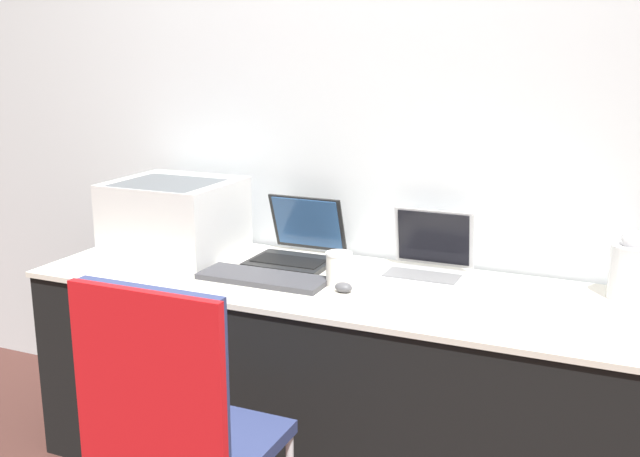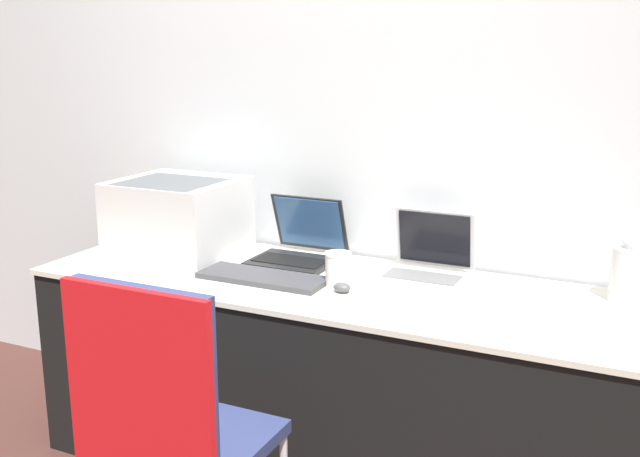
{
  "view_description": "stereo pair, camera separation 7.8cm",
  "coord_description": "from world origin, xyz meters",
  "px_view_note": "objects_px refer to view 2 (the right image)",
  "views": [
    {
      "loc": [
        0.97,
        -1.99,
        1.56
      ],
      "look_at": [
        -0.07,
        0.38,
        0.93
      ],
      "focal_mm": 42.0,
      "sensor_mm": 36.0,
      "label": 1
    },
    {
      "loc": [
        1.04,
        -1.96,
        1.56
      ],
      "look_at": [
        -0.07,
        0.38,
        0.93
      ],
      "focal_mm": 42.0,
      "sensor_mm": 36.0,
      "label": 2
    }
  ],
  "objects_px": {
    "mouse": "(342,288)",
    "metal_pitcher": "(631,272)",
    "printer": "(178,214)",
    "laptop_left": "(298,247)",
    "coffee_cup": "(338,269)",
    "chair": "(164,415)",
    "external_keyboard": "(263,277)",
    "laptop_right": "(427,263)"
  },
  "relations": [
    {
      "from": "external_keyboard",
      "to": "mouse",
      "type": "height_order",
      "value": "mouse"
    },
    {
      "from": "chair",
      "to": "external_keyboard",
      "type": "bearing_deg",
      "value": 100.24
    },
    {
      "from": "external_keyboard",
      "to": "laptop_left",
      "type": "bearing_deg",
      "value": 89.85
    },
    {
      "from": "laptop_right",
      "to": "external_keyboard",
      "type": "relative_size",
      "value": 0.64
    },
    {
      "from": "printer",
      "to": "coffee_cup",
      "type": "xyz_separation_m",
      "value": [
        0.74,
        -0.1,
        -0.1
      ]
    },
    {
      "from": "mouse",
      "to": "metal_pitcher",
      "type": "distance_m",
      "value": 0.94
    },
    {
      "from": "printer",
      "to": "laptop_left",
      "type": "height_order",
      "value": "printer"
    },
    {
      "from": "mouse",
      "to": "metal_pitcher",
      "type": "height_order",
      "value": "metal_pitcher"
    },
    {
      "from": "coffee_cup",
      "to": "laptop_left",
      "type": "bearing_deg",
      "value": 140.99
    },
    {
      "from": "external_keyboard",
      "to": "mouse",
      "type": "distance_m",
      "value": 0.31
    },
    {
      "from": "laptop_right",
      "to": "metal_pitcher",
      "type": "distance_m",
      "value": 0.68
    },
    {
      "from": "laptop_right",
      "to": "mouse",
      "type": "bearing_deg",
      "value": -125.71
    },
    {
      "from": "metal_pitcher",
      "to": "laptop_left",
      "type": "bearing_deg",
      "value": -178.29
    },
    {
      "from": "laptop_left",
      "to": "laptop_right",
      "type": "relative_size",
      "value": 1.09
    },
    {
      "from": "mouse",
      "to": "metal_pitcher",
      "type": "xyz_separation_m",
      "value": [
        0.88,
        0.32,
        0.09
      ]
    },
    {
      "from": "coffee_cup",
      "to": "chair",
      "type": "distance_m",
      "value": 0.86
    },
    {
      "from": "laptop_right",
      "to": "laptop_left",
      "type": "bearing_deg",
      "value": -179.0
    },
    {
      "from": "mouse",
      "to": "chair",
      "type": "distance_m",
      "value": 0.8
    },
    {
      "from": "coffee_cup",
      "to": "metal_pitcher",
      "type": "distance_m",
      "value": 0.96
    },
    {
      "from": "laptop_right",
      "to": "coffee_cup",
      "type": "distance_m",
      "value": 0.34
    },
    {
      "from": "laptop_left",
      "to": "external_keyboard",
      "type": "xyz_separation_m",
      "value": [
        -0.0,
        -0.28,
        -0.04
      ]
    },
    {
      "from": "printer",
      "to": "laptop_left",
      "type": "bearing_deg",
      "value": 13.31
    },
    {
      "from": "external_keyboard",
      "to": "chair",
      "type": "relative_size",
      "value": 0.47
    },
    {
      "from": "external_keyboard",
      "to": "coffee_cup",
      "type": "distance_m",
      "value": 0.28
    },
    {
      "from": "coffee_cup",
      "to": "chair",
      "type": "relative_size",
      "value": 0.12
    },
    {
      "from": "laptop_left",
      "to": "coffee_cup",
      "type": "xyz_separation_m",
      "value": [
        0.27,
        -0.21,
        0.01
      ]
    },
    {
      "from": "external_keyboard",
      "to": "metal_pitcher",
      "type": "relative_size",
      "value": 1.99
    },
    {
      "from": "laptop_left",
      "to": "metal_pitcher",
      "type": "xyz_separation_m",
      "value": [
        1.19,
        0.04,
        0.05
      ]
    },
    {
      "from": "mouse",
      "to": "external_keyboard",
      "type": "bearing_deg",
      "value": 179.29
    },
    {
      "from": "laptop_left",
      "to": "metal_pitcher",
      "type": "height_order",
      "value": "laptop_left"
    },
    {
      "from": "printer",
      "to": "coffee_cup",
      "type": "relative_size",
      "value": 3.86
    },
    {
      "from": "laptop_right",
      "to": "external_keyboard",
      "type": "height_order",
      "value": "laptop_right"
    },
    {
      "from": "printer",
      "to": "external_keyboard",
      "type": "distance_m",
      "value": 0.53
    },
    {
      "from": "laptop_left",
      "to": "external_keyboard",
      "type": "distance_m",
      "value": 0.28
    },
    {
      "from": "external_keyboard",
      "to": "chair",
      "type": "distance_m",
      "value": 0.8
    },
    {
      "from": "laptop_left",
      "to": "metal_pitcher",
      "type": "relative_size",
      "value": 1.38
    },
    {
      "from": "external_keyboard",
      "to": "mouse",
      "type": "xyz_separation_m",
      "value": [
        0.31,
        -0.0,
        0.01
      ]
    },
    {
      "from": "coffee_cup",
      "to": "laptop_right",
      "type": "bearing_deg",
      "value": 41.61
    },
    {
      "from": "laptop_right",
      "to": "coffee_cup",
      "type": "bearing_deg",
      "value": -138.39
    },
    {
      "from": "laptop_right",
      "to": "metal_pitcher",
      "type": "relative_size",
      "value": 1.27
    },
    {
      "from": "printer",
      "to": "coffee_cup",
      "type": "bearing_deg",
      "value": -7.75
    },
    {
      "from": "printer",
      "to": "laptop_left",
      "type": "distance_m",
      "value": 0.5
    }
  ]
}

